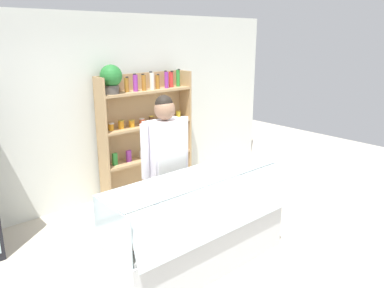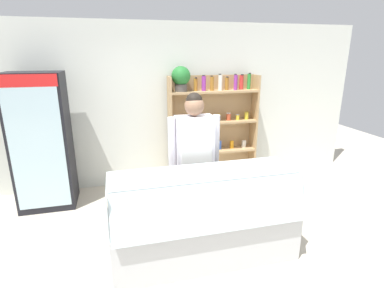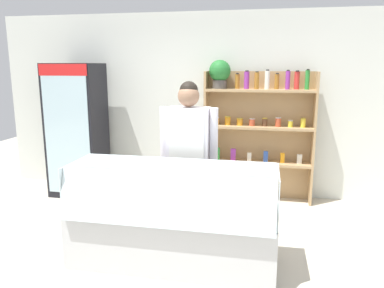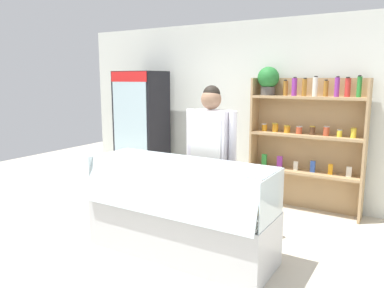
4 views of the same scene
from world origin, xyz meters
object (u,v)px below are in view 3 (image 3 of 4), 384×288
shelving_unit (252,120)px  shop_clerk (189,147)px  deli_display_case (172,233)px  drinks_fridge (77,130)px

shelving_unit → shop_clerk: 1.59m
shelving_unit → shop_clerk: shelving_unit is taller
deli_display_case → shop_clerk: size_ratio=1.13×
shelving_unit → drinks_fridge: bearing=-173.6°
shop_clerk → shelving_unit: bearing=67.0°
drinks_fridge → shop_clerk: size_ratio=1.11×
shelving_unit → deli_display_case: size_ratio=1.00×
shelving_unit → shop_clerk: size_ratio=1.14×
drinks_fridge → shelving_unit: (2.57, 0.29, 0.18)m
drinks_fridge → shelving_unit: size_ratio=0.98×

